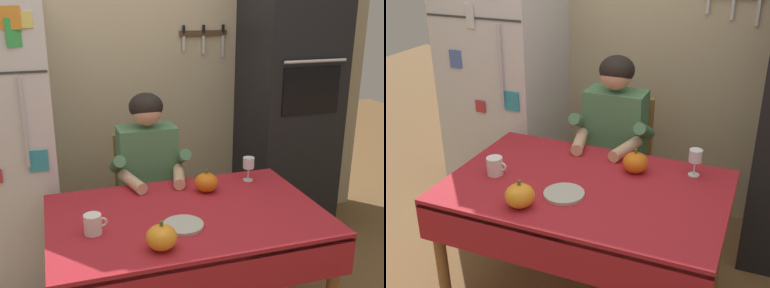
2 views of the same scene
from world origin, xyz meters
TOP-DOWN VIEW (x-y plane):
  - back_wall_assembly at (0.05, 1.35)m, footprint 3.70×0.13m
  - wall_oven at (1.05, 1.00)m, footprint 0.60×0.64m
  - dining_table at (0.00, 0.08)m, footprint 1.40×0.90m
  - chair_behind_person at (-0.06, 0.87)m, footprint 0.40×0.40m
  - seated_person at (-0.06, 0.68)m, footprint 0.47×0.55m
  - coffee_mug at (-0.48, 0.02)m, footprint 0.11×0.08m
  - wine_glass at (0.48, 0.41)m, footprint 0.07×0.07m
  - pumpkin_large at (0.19, 0.33)m, footprint 0.13×0.13m
  - pumpkin_medium at (-0.21, -0.21)m, footprint 0.14×0.14m
  - serving_tray at (-0.06, -0.04)m, footprint 0.20×0.20m

SIDE VIEW (x-z plane):
  - chair_behind_person at x=-0.06m, z-range 0.05..0.98m
  - dining_table at x=0.00m, z-range 0.29..1.03m
  - seated_person at x=-0.06m, z-range 0.11..1.36m
  - serving_tray at x=-0.06m, z-range 0.74..0.76m
  - coffee_mug at x=-0.48m, z-range 0.74..0.84m
  - pumpkin_large at x=0.19m, z-range 0.73..0.86m
  - pumpkin_medium at x=-0.21m, z-range 0.73..0.86m
  - wine_glass at x=0.48m, z-range 0.77..0.92m
  - wall_oven at x=1.05m, z-range 0.00..2.10m
  - back_wall_assembly at x=0.05m, z-range 0.00..2.60m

